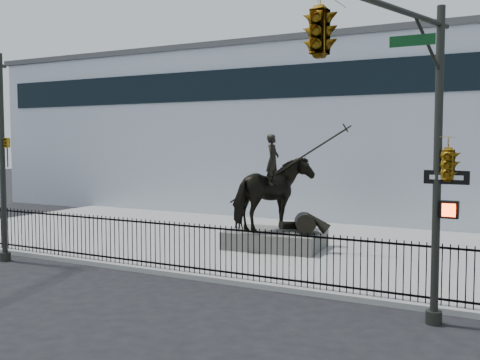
% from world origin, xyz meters
% --- Properties ---
extents(ground, '(120.00, 120.00, 0.00)m').
position_xyz_m(ground, '(0.00, 0.00, 0.00)').
color(ground, black).
rests_on(ground, ground).
extents(plaza, '(30.00, 12.00, 0.15)m').
position_xyz_m(plaza, '(0.00, 7.00, 0.07)').
color(plaza, gray).
rests_on(plaza, ground).
extents(building, '(44.00, 14.00, 9.00)m').
position_xyz_m(building, '(0.00, 20.00, 4.50)').
color(building, silver).
rests_on(building, ground).
extents(picket_fence, '(22.10, 0.10, 1.50)m').
position_xyz_m(picket_fence, '(0.00, 1.25, 0.90)').
color(picket_fence, black).
rests_on(picket_fence, plaza).
extents(statue_plinth, '(3.62, 2.65, 0.64)m').
position_xyz_m(statue_plinth, '(0.48, 5.94, 0.47)').
color(statue_plinth, '#52514B').
rests_on(statue_plinth, plaza).
extents(equestrian_statue, '(4.38, 2.91, 3.72)m').
position_xyz_m(equestrian_statue, '(0.55, 5.94, 2.14)').
color(equestrian_statue, black).
rests_on(equestrian_statue, statue_plinth).
extents(traffic_signal_right, '(2.17, 6.86, 7.00)m').
position_xyz_m(traffic_signal_right, '(6.47, -2.00, 4.85)').
color(traffic_signal_right, '#262822').
rests_on(traffic_signal_right, ground).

